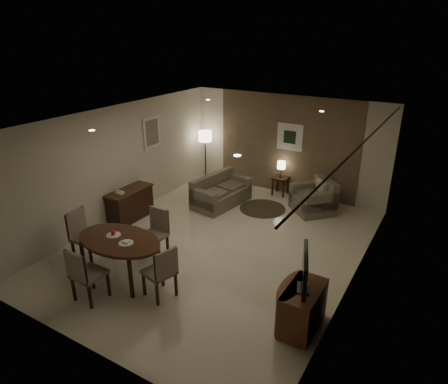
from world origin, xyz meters
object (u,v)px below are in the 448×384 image
Objects in this scene: console_desk at (130,204)px; floor_lamp at (205,157)px; tv_cabinet at (303,308)px; sofa at (221,191)px; dining_table at (121,258)px; chair_far at (152,235)px; chair_right at (159,271)px; chair_left at (88,237)px; armchair at (313,196)px; chair_near at (89,273)px; side_table at (280,186)px.

console_desk is 0.79× the size of floor_lamp.
tv_cabinet is 4.82m from sofa.
tv_cabinet is at bearing -125.96° from sofa.
sofa is 1.06× the size of floor_lamp.
dining_table reaches higher than sofa.
tv_cabinet is at bearing -43.95° from floor_lamp.
chair_far reaches higher than chair_right.
chair_left is at bearing -79.98° from chair_right.
chair_right is (0.96, -0.08, 0.09)m from dining_table.
chair_left is 1.12× the size of armchair.
chair_left is at bearing -143.30° from chair_far.
console_desk reaches higher than tv_cabinet.
chair_right is at bearing -102.81° from chair_left.
floor_lamp is at bearing 54.52° from sofa.
armchair is at bearing 63.06° from chair_far.
dining_table is at bearing -92.94° from chair_far.
chair_near reaches higher than chair_right.
chair_right is 4.00m from sofa.
chair_right is 0.63× the size of floor_lamp.
side_table is (-2.41, 4.75, -0.10)m from tv_cabinet.
chair_right reaches higher than sofa.
chair_right is at bearing -64.78° from floor_lamp.
tv_cabinet is 4.30m from chair_left.
chair_far is 0.66× the size of floor_lamp.
sofa is (-1.09, 3.84, -0.10)m from chair_right.
side_table is at bearing -27.95° from chair_left.
side_table is at bearing 80.04° from chair_far.
chair_near is 1.16m from chair_right.
sofa is (-3.46, 3.35, 0.03)m from tv_cabinet.
armchair is (3.01, 4.45, -0.11)m from chair_left.
floor_lamp is at bearing -139.60° from chair_right.
floor_lamp reaches higher than side_table.
chair_left reaches higher than chair_right.
armchair is (2.00, 3.73, -0.09)m from chair_far.
dining_table is at bearing -103.21° from chair_left.
chair_right reaches higher than tv_cabinet.
chair_left is (-0.96, 0.83, 0.02)m from chair_near.
side_table is (-0.04, 5.24, -0.23)m from chair_right.
dining_table reaches higher than side_table.
console_desk is 3.08m from chair_near.
sofa is (0.82, 3.67, -0.14)m from chair_left.
chair_left is (-0.95, 0.09, 0.13)m from dining_table.
armchair is 1.30m from side_table.
chair_near is at bearing -75.87° from floor_lamp.
side_table is 0.33× the size of floor_lamp.
chair_left is at bearing -81.32° from armchair.
dining_table is 4.99m from armchair.
sofa is (1.43, 1.85, 0.00)m from console_desk.
console_desk is 1.24× the size of chair_right.
armchair is (-1.27, 4.14, 0.06)m from tv_cabinet.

